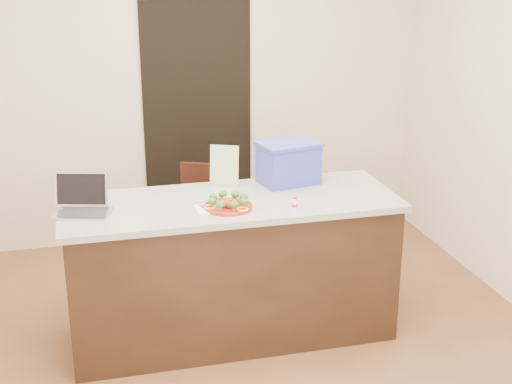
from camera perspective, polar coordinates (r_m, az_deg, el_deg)
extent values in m
plane|color=brown|center=(4.54, -1.24, -12.69)|extent=(4.00, 4.00, 0.00)
plane|color=beige|center=(5.92, -5.76, 8.83)|extent=(4.00, 0.00, 4.00)
plane|color=beige|center=(2.22, 10.44, -9.05)|extent=(4.00, 0.00, 4.00)
cube|color=black|center=(5.99, -4.68, 5.56)|extent=(0.90, 0.02, 2.00)
cube|color=black|center=(4.54, -1.99, -6.35)|extent=(2.00, 0.70, 0.88)
cube|color=beige|center=(4.37, -2.06, -0.88)|extent=(2.06, 0.76, 0.04)
cylinder|color=#9C1C0E|center=(4.22, -2.24, -1.19)|extent=(0.29, 0.29, 0.02)
torus|color=#9C1C0E|center=(4.21, -2.24, -1.11)|extent=(0.29, 0.29, 0.01)
sphere|color=brown|center=(4.21, -2.24, -0.81)|extent=(0.04, 0.04, 0.04)
sphere|color=brown|center=(4.24, -2.14, -0.64)|extent=(0.04, 0.04, 0.04)
sphere|color=brown|center=(4.23, -2.57, -0.68)|extent=(0.04, 0.04, 0.04)
sphere|color=brown|center=(4.21, -2.76, -0.82)|extent=(0.04, 0.04, 0.04)
sphere|color=brown|center=(4.18, -2.56, -0.95)|extent=(0.04, 0.04, 0.04)
sphere|color=brown|center=(4.17, -2.12, -0.98)|extent=(0.04, 0.04, 0.04)
sphere|color=brown|center=(4.19, -1.78, -0.88)|extent=(0.04, 0.04, 0.04)
ellipsoid|color=#234E14|center=(4.23, -0.99, -0.41)|extent=(0.05, 0.05, 0.04)
ellipsoid|color=#234E14|center=(4.28, -1.68, -0.17)|extent=(0.05, 0.05, 0.04)
ellipsoid|color=#234E14|center=(4.29, -2.68, -0.16)|extent=(0.05, 0.05, 0.04)
ellipsoid|color=#234E14|center=(4.24, -3.45, -0.40)|extent=(0.05, 0.05, 0.04)
ellipsoid|color=#234E14|center=(4.17, -3.53, -0.74)|extent=(0.05, 0.05, 0.04)
ellipsoid|color=#234E14|center=(4.12, -2.84, -0.99)|extent=(0.05, 0.05, 0.04)
ellipsoid|color=#234E14|center=(4.11, -1.79, -1.00)|extent=(0.05, 0.05, 0.04)
ellipsoid|color=#234E14|center=(4.16, -1.02, -0.76)|extent=(0.05, 0.05, 0.04)
torus|color=yellow|center=(4.32, -1.89, -0.53)|extent=(0.07, 0.07, 0.01)
torus|color=yellow|center=(4.18, -3.72, -1.19)|extent=(0.07, 0.07, 0.01)
torus|color=yellow|center=(4.14, -1.11, -1.38)|extent=(0.07, 0.07, 0.01)
cube|color=white|center=(4.21, -3.70, -1.34)|extent=(0.17, 0.17, 0.01)
cube|color=silver|center=(4.18, -3.92, -1.38)|extent=(0.07, 0.09, 0.00)
cube|color=silver|center=(4.24, -4.07, -1.11)|extent=(0.05, 0.05, 0.00)
cube|color=white|center=(4.17, -3.20, -1.40)|extent=(0.02, 0.08, 0.01)
cube|color=silver|center=(4.25, -3.42, -1.01)|extent=(0.02, 0.10, 0.00)
cylinder|color=beige|center=(4.20, 3.11, -1.02)|extent=(0.03, 0.03, 0.05)
cylinder|color=beige|center=(4.19, 3.12, -0.61)|extent=(0.02, 0.02, 0.01)
cylinder|color=red|center=(4.19, 3.12, -0.47)|extent=(0.03, 0.03, 0.01)
cylinder|color=red|center=(4.20, 3.11, -1.06)|extent=(0.03, 0.03, 0.02)
cube|color=#B5B5BA|center=(4.24, -13.67, -1.65)|extent=(0.36, 0.30, 0.01)
cube|color=#B5B5BA|center=(4.31, -13.82, 0.25)|extent=(0.32, 0.14, 0.21)
cube|color=black|center=(4.30, -13.82, 0.23)|extent=(0.29, 0.12, 0.18)
cube|color=#242426|center=(4.23, -13.68, -1.60)|extent=(0.30, 0.22, 0.00)
cube|color=silver|center=(4.59, -2.56, 2.12)|extent=(0.19, 0.11, 0.26)
cube|color=#303DAE|center=(4.64, 2.60, 2.23)|extent=(0.41, 0.32, 0.25)
cube|color=#303DAE|center=(4.60, 2.63, 3.87)|extent=(0.43, 0.35, 0.02)
cube|color=black|center=(5.30, -3.61, -2.94)|extent=(0.50, 0.50, 0.04)
cube|color=black|center=(5.37, -4.01, 0.07)|extent=(0.36, 0.18, 0.44)
cylinder|color=black|center=(5.20, -5.00, -5.84)|extent=(0.03, 0.03, 0.41)
cylinder|color=black|center=(5.26, -1.47, -5.49)|extent=(0.03, 0.03, 0.41)
cylinder|color=black|center=(5.50, -5.57, -4.45)|extent=(0.03, 0.03, 0.41)
cylinder|color=black|center=(5.55, -2.23, -4.13)|extent=(0.03, 0.03, 0.41)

